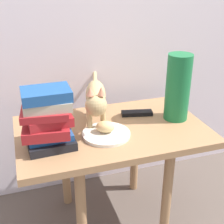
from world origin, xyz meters
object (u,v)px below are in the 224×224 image
at_px(cat, 96,97).
at_px(book_stack, 48,119).
at_px(plate, 106,134).
at_px(bread_roll, 105,127).
at_px(green_vase, 178,88).
at_px(tv_remote, 137,113).
at_px(side_table, 112,143).

height_order(cat, book_stack, book_stack).
xyz_separation_m(plate, bread_roll, (-0.00, 0.01, 0.03)).
bearing_deg(book_stack, green_vase, 7.37).
distance_m(book_stack, green_vase, 0.61).
distance_m(green_vase, tv_remote, 0.23).
relative_size(book_stack, tv_remote, 1.63).
bearing_deg(side_table, tv_remote, 30.63).
bearing_deg(bread_roll, side_table, 47.21).
xyz_separation_m(plate, tv_remote, (0.20, 0.15, 0.00)).
distance_m(side_table, green_vase, 0.39).
relative_size(plate, bread_roll, 2.58).
xyz_separation_m(bread_roll, book_stack, (-0.24, -0.02, 0.08)).
height_order(cat, green_vase, green_vase).
height_order(bread_roll, tv_remote, bread_roll).
relative_size(green_vase, tv_remote, 2.07).
relative_size(bread_roll, book_stack, 0.33).
bearing_deg(plate, green_vase, 9.92).
relative_size(plate, cat, 0.44).
bearing_deg(bread_roll, cat, 95.74).
bearing_deg(cat, green_vase, -7.98).
bearing_deg(bread_roll, green_vase, 8.72).
bearing_deg(side_table, book_stack, -165.94).
height_order(plate, bread_roll, bread_roll).
relative_size(book_stack, green_vase, 0.79).
xyz_separation_m(plate, book_stack, (-0.24, -0.01, 0.11)).
bearing_deg(tv_remote, cat, -158.82).
distance_m(side_table, tv_remote, 0.20).
height_order(side_table, book_stack, book_stack).
distance_m(cat, tv_remote, 0.25).
bearing_deg(green_vase, tv_remote, 151.93).
distance_m(plate, bread_roll, 0.03).
distance_m(plate, green_vase, 0.40).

